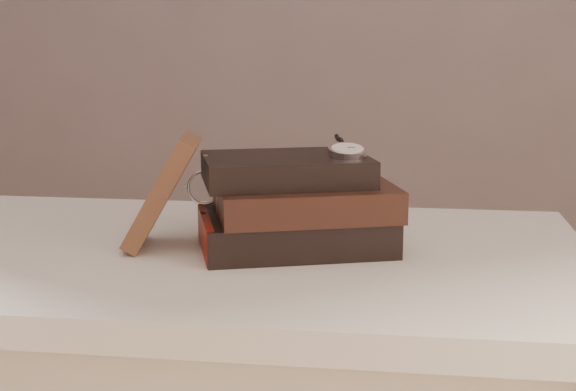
# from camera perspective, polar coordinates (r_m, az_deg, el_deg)

# --- Properties ---
(table) EXTENTS (1.00, 0.60, 0.75)m
(table) POSITION_cam_1_polar(r_m,az_deg,el_deg) (1.17, -3.91, -8.10)
(table) COLOR silver
(table) RESTS_ON ground
(book_stack) EXTENTS (0.31, 0.25, 0.13)m
(book_stack) POSITION_cam_1_polar(r_m,az_deg,el_deg) (1.13, 0.58, -0.72)
(book_stack) COLOR black
(book_stack) RESTS_ON table
(journal) EXTENTS (0.12, 0.12, 0.16)m
(journal) POSITION_cam_1_polar(r_m,az_deg,el_deg) (1.14, -8.90, 0.27)
(journal) COLOR #432719
(journal) RESTS_ON table
(pocket_watch) EXTENTS (0.07, 0.16, 0.02)m
(pocket_watch) POSITION_cam_1_polar(r_m,az_deg,el_deg) (1.12, 4.19, 3.22)
(pocket_watch) COLOR silver
(pocket_watch) RESTS_ON book_stack
(eyeglasses) EXTENTS (0.14, 0.15, 0.05)m
(eyeglasses) POSITION_cam_1_polar(r_m,az_deg,el_deg) (1.20, -4.60, 0.63)
(eyeglasses) COLOR silver
(eyeglasses) RESTS_ON book_stack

